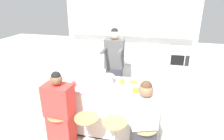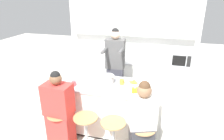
{
  "view_description": "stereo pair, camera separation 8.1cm",
  "coord_description": "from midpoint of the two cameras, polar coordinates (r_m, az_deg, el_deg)",
  "views": [
    {
      "loc": [
        0.78,
        -3.1,
        2.45
      ],
      "look_at": [
        0.0,
        0.08,
        1.18
      ],
      "focal_mm": 32.0,
      "sensor_mm": 36.0,
      "label": 1
    },
    {
      "loc": [
        0.85,
        -3.08,
        2.45
      ],
      "look_at": [
        0.0,
        0.08,
        1.18
      ],
      "focal_mm": 32.0,
      "sensor_mm": 36.0,
      "label": 2
    }
  ],
  "objects": [
    {
      "name": "wall_back",
      "position": [
        5.15,
        4.47,
        10.95
      ],
      "size": [
        3.32,
        0.22,
        2.7
      ],
      "color": "silver",
      "rests_on": "ground_plane"
    },
    {
      "name": "person_cooking",
      "position": [
        4.24,
        0.11,
        -0.21
      ],
      "size": [
        0.42,
        0.58,
        1.81
      ],
      "rotation": [
        0.0,
        0.0,
        0.05
      ],
      "color": "#383842",
      "rests_on": "ground_plane"
    },
    {
      "name": "person_wrapped_blanket",
      "position": [
        3.35,
        -15.31,
        -12.17
      ],
      "size": [
        0.45,
        0.31,
        1.38
      ],
      "rotation": [
        0.0,
        0.0,
        -0.05
      ],
      "color": "red",
      "rests_on": "ground_plane"
    },
    {
      "name": "back_counter",
      "position": [
        5.19,
        3.59,
        -1.67
      ],
      "size": [
        3.08,
        0.62,
        0.88
      ],
      "color": "white",
      "rests_on": "ground_plane"
    },
    {
      "name": "kitchen_island",
      "position": [
        3.76,
        -0.93,
        -10.61
      ],
      "size": [
        1.67,
        0.81,
        0.93
      ],
      "color": "black",
      "rests_on": "ground_plane"
    },
    {
      "name": "fruit_bowl",
      "position": [
        3.26,
        9.77,
        -6.33
      ],
      "size": [
        0.23,
        0.23,
        0.06
      ],
      "color": "#B7BABC",
      "rests_on": "kitchen_island"
    },
    {
      "name": "potted_plant",
      "position": [
        5.06,
        -0.28,
        4.93
      ],
      "size": [
        0.21,
        0.21,
        0.28
      ],
      "color": "#93563D",
      "rests_on": "back_counter"
    },
    {
      "name": "person_seated_near",
      "position": [
        3.02,
        8.15,
        -15.97
      ],
      "size": [
        0.42,
        0.36,
        1.38
      ],
      "rotation": [
        0.0,
        0.0,
        0.34
      ],
      "color": "#333338",
      "rests_on": "ground_plane"
    },
    {
      "name": "coffee_cup_near",
      "position": [
        3.53,
        -11.49,
        -3.89
      ],
      "size": [
        0.11,
        0.07,
        0.09
      ],
      "color": "#DB4C51",
      "rests_on": "kitchen_island"
    },
    {
      "name": "cooking_pot",
      "position": [
        3.58,
        -2.0,
        -2.61
      ],
      "size": [
        0.34,
        0.25,
        0.14
      ],
      "color": "#B7BABC",
      "rests_on": "kitchen_island"
    },
    {
      "name": "bar_stool_center_right",
      "position": [
        3.24,
        -0.06,
        -18.78
      ],
      "size": [
        0.38,
        0.38,
        0.66
      ],
      "color": "tan",
      "rests_on": "ground_plane"
    },
    {
      "name": "juice_carton",
      "position": [
        3.14,
        5.99,
        -6.2
      ],
      "size": [
        0.08,
        0.08,
        0.17
      ],
      "color": "gold",
      "rests_on": "kitchen_island"
    },
    {
      "name": "coffee_cup_far",
      "position": [
        3.54,
        2.18,
        -3.37
      ],
      "size": [
        0.11,
        0.08,
        0.09
      ],
      "color": "orange",
      "rests_on": "kitchen_island"
    },
    {
      "name": "microwave",
      "position": [
        4.91,
        18.07,
        3.32
      ],
      "size": [
        0.46,
        0.39,
        0.31
      ],
      "color": "#B2B5B7",
      "rests_on": "back_counter"
    },
    {
      "name": "ground_plane",
      "position": [
        4.02,
        -0.89,
        -16.34
      ],
      "size": [
        16.0,
        16.0,
        0.0
      ],
      "primitive_type": "plane",
      "color": "beige"
    },
    {
      "name": "bar_stool_leftmost",
      "position": [
        3.51,
        -14.97,
        -16.07
      ],
      "size": [
        0.38,
        0.38,
        0.66
      ],
      "color": "tan",
      "rests_on": "ground_plane"
    },
    {
      "name": "banana_bunch",
      "position": [
        3.6,
        5.5,
        -3.36
      ],
      "size": [
        0.19,
        0.13,
        0.06
      ],
      "color": "yellow",
      "rests_on": "kitchen_island"
    },
    {
      "name": "bar_stool_center_left",
      "position": [
        3.36,
        -7.78,
        -17.37
      ],
      "size": [
        0.38,
        0.38,
        0.66
      ],
      "color": "tan",
      "rests_on": "ground_plane"
    }
  ]
}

